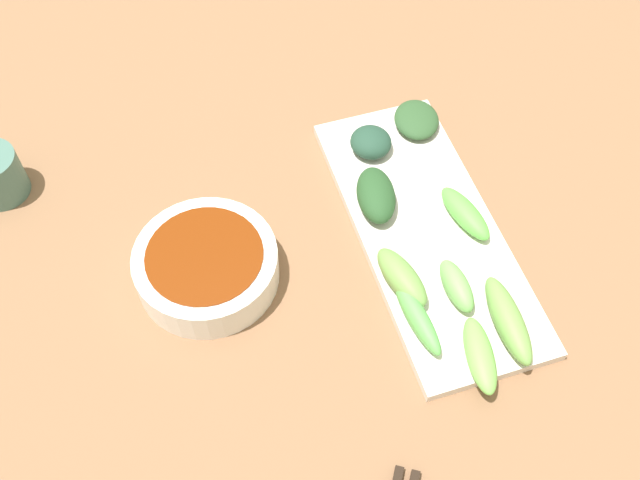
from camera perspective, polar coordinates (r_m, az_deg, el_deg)
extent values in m
cube|color=#875F41|center=(0.82, 2.30, -0.38)|extent=(2.10, 2.10, 0.02)
cylinder|color=white|center=(0.78, -8.62, -2.07)|extent=(0.15, 0.15, 0.04)
cylinder|color=maroon|center=(0.77, -8.72, -1.64)|extent=(0.12, 0.12, 0.02)
cube|color=silver|center=(0.82, 8.17, 0.65)|extent=(0.15, 0.36, 0.01)
ellipsoid|color=#2E512C|center=(0.90, 7.38, 9.10)|extent=(0.07, 0.07, 0.02)
ellipsoid|color=#244535|center=(0.87, 3.90, 7.46)|extent=(0.06, 0.06, 0.03)
ellipsoid|color=#5FBA47|center=(0.82, 11.01, 2.01)|extent=(0.04, 0.08, 0.02)
ellipsoid|color=#72A54C|center=(0.75, 14.16, -5.94)|extent=(0.03, 0.10, 0.03)
ellipsoid|color=#75B950|center=(0.73, 12.10, -8.60)|extent=(0.04, 0.08, 0.02)
ellipsoid|color=#5DB352|center=(0.74, 7.41, -5.82)|extent=(0.03, 0.09, 0.02)
ellipsoid|color=#75B55B|center=(0.76, 10.38, -3.46)|extent=(0.03, 0.06, 0.03)
ellipsoid|color=#274D27|center=(0.81, 4.29, 3.44)|extent=(0.06, 0.08, 0.03)
ellipsoid|color=#6F9F4B|center=(0.76, 6.26, -2.85)|extent=(0.05, 0.08, 0.03)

